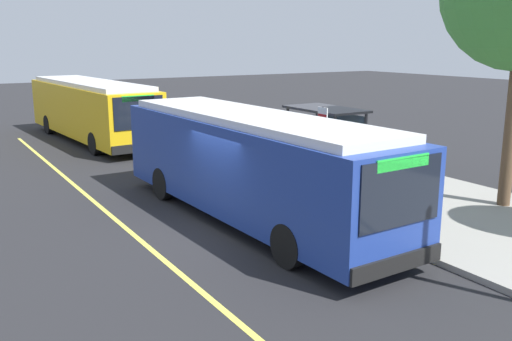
% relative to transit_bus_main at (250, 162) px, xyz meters
% --- Properties ---
extents(ground_plane, '(120.00, 120.00, 0.00)m').
position_rel_transit_bus_main_xyz_m(ground_plane, '(0.37, -1.01, -1.62)').
color(ground_plane, '#232326').
extents(sidewalk_curb, '(44.00, 6.40, 0.15)m').
position_rel_transit_bus_main_xyz_m(sidewalk_curb, '(0.37, 4.99, -1.54)').
color(sidewalk_curb, gray).
rests_on(sidewalk_curb, ground_plane).
extents(lane_stripe_center, '(36.00, 0.14, 0.01)m').
position_rel_transit_bus_main_xyz_m(lane_stripe_center, '(0.37, -3.21, -1.61)').
color(lane_stripe_center, '#E0D64C').
rests_on(lane_stripe_center, ground_plane).
extents(transit_bus_main, '(10.86, 2.93, 2.95)m').
position_rel_transit_bus_main_xyz_m(transit_bus_main, '(0.00, 0.00, 0.00)').
color(transit_bus_main, navy).
rests_on(transit_bus_main, ground_plane).
extents(transit_bus_second, '(11.75, 3.32, 2.95)m').
position_rel_transit_bus_main_xyz_m(transit_bus_second, '(-14.95, -0.17, 0.00)').
color(transit_bus_second, gold).
rests_on(transit_bus_second, ground_plane).
extents(bus_shelter, '(2.90, 1.60, 2.48)m').
position_rel_transit_bus_main_xyz_m(bus_shelter, '(-2.35, 4.43, 0.30)').
color(bus_shelter, '#333338').
rests_on(bus_shelter, sidewalk_curb).
extents(waiting_bench, '(1.60, 0.48, 0.95)m').
position_rel_transit_bus_main_xyz_m(waiting_bench, '(-2.20, 4.46, -0.98)').
color(waiting_bench, brown).
rests_on(waiting_bench, sidewalk_curb).
extents(route_sign_post, '(0.44, 0.08, 2.80)m').
position_rel_transit_bus_main_xyz_m(route_sign_post, '(-0.26, 2.65, 0.34)').
color(route_sign_post, '#333338').
rests_on(route_sign_post, sidewalk_curb).
extents(pedestrian_commuter, '(0.24, 0.40, 1.69)m').
position_rel_transit_bus_main_xyz_m(pedestrian_commuter, '(-1.36, 2.70, -0.50)').
color(pedestrian_commuter, '#282D47').
rests_on(pedestrian_commuter, sidewalk_curb).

